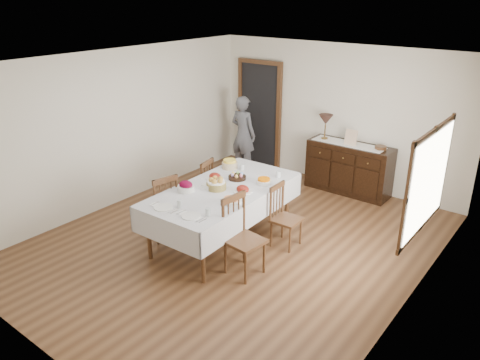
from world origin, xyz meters
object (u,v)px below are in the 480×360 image
Objects in this scene: dining_table at (223,195)px; person at (243,132)px; chair_right_near at (242,235)px; chair_left_far at (201,187)px; sideboard at (349,168)px; chair_right_far at (284,215)px; chair_left_near at (162,206)px; table_lamp at (326,120)px.

person is (-1.50, 2.45, 0.10)m from dining_table.
chair_left_far is at bearing 64.35° from chair_right_near.
person is at bearing -171.35° from sideboard.
chair_right_near is at bearing 175.66° from chair_right_far.
chair_left_far reaches higher than sideboard.
chair_right_near is at bearing 47.56° from chair_left_far.
chair_left_far reaches higher than dining_table.
chair_right_far is (1.52, 0.93, -0.05)m from chair_left_near.
chair_right_far is (1.63, -0.04, -0.01)m from chair_left_far.
dining_table is 2.87m from sideboard.
table_lamp is at bearing 16.15° from chair_right_near.
chair_left_far is 2.62m from table_lamp.
person is at bearing -172.85° from chair_left_far.
dining_table is 5.28× the size of table_lamp.
person is (-2.16, -0.33, 0.37)m from sideboard.
chair_right_far is at bearing -87.09° from sideboard.
dining_table is 2.57× the size of chair_left_far.
person is at bearing 42.90° from chair_right_near.
person is (-2.24, 2.96, 0.29)m from chair_right_near.
person reaches higher than chair_left_far.
chair_left_near is 1.48m from chair_right_near.
chair_left_near is 3.07m from person.
person is (-0.65, 1.99, 0.35)m from chair_left_far.
chair_left_far is at bearing 109.85° from person.
chair_left_far is 1.86m from chair_right_near.
person reaches higher than sideboard.
person reaches higher than chair_left_near.
chair_left_near is 1.07× the size of chair_left_far.
sideboard reaches higher than dining_table.
dining_table is 0.93m from chair_right_far.
chair_left_far is 2.77m from sideboard.
table_lamp is at bearing 85.66° from dining_table.
dining_table is 1.60× the size of sideboard.
dining_table is 0.92m from chair_left_near.
chair_right_far reaches higher than sideboard.
chair_left_far is 0.89× the size of chair_right_near.
sideboard is (1.51, 2.32, -0.02)m from chair_left_far.
chair_left_near is 0.97m from chair_left_far.
table_lamp is at bearing 13.45° from chair_right_far.
chair_right_near is 2.31× the size of table_lamp.
chair_left_near reaches higher than sideboard.
chair_right_near reaches higher than dining_table.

